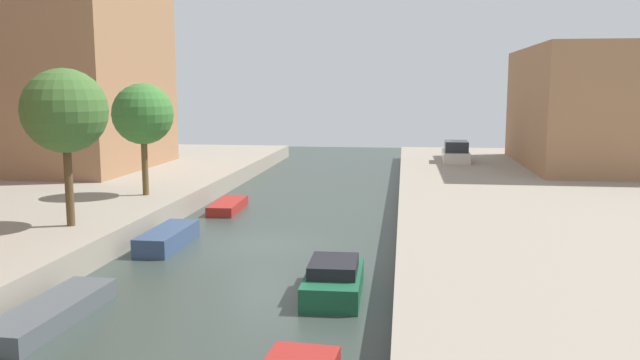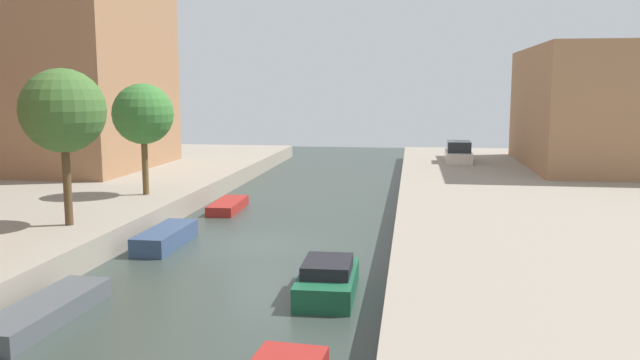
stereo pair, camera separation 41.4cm
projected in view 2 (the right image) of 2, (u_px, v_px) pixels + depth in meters
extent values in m
plane|color=#333D38|center=(265.00, 245.00, 24.69)|extent=(84.00, 84.00, 0.00)
cube|color=#9E704C|center=(607.00, 107.00, 40.80)|extent=(10.00, 14.43, 7.68)
cylinder|color=brown|center=(67.00, 183.00, 23.42)|extent=(0.30, 0.30, 3.17)
sphere|color=#3E652C|center=(63.00, 111.00, 23.04)|extent=(3.07, 3.07, 3.07)
cylinder|color=brown|center=(145.00, 165.00, 30.24)|extent=(0.29, 0.29, 2.86)
sphere|color=#387331|center=(143.00, 114.00, 29.90)|extent=(2.87, 2.87, 2.87)
cube|color=beige|center=(458.00, 156.00, 44.14)|extent=(1.87, 4.25, 0.72)
cube|color=#1E2328|center=(459.00, 146.00, 43.73)|extent=(1.61, 2.35, 0.73)
cube|color=#4C5156|center=(44.00, 311.00, 16.58)|extent=(1.52, 4.64, 0.53)
cube|color=#33476B|center=(166.00, 237.00, 24.47)|extent=(1.29, 3.85, 0.69)
cube|color=maroon|center=(228.00, 206.00, 31.69)|extent=(1.38, 3.79, 0.48)
cube|color=#195638|center=(328.00, 284.00, 18.67)|extent=(1.69, 3.52, 0.69)
cube|color=black|center=(328.00, 266.00, 18.57)|extent=(1.41, 1.95, 0.38)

